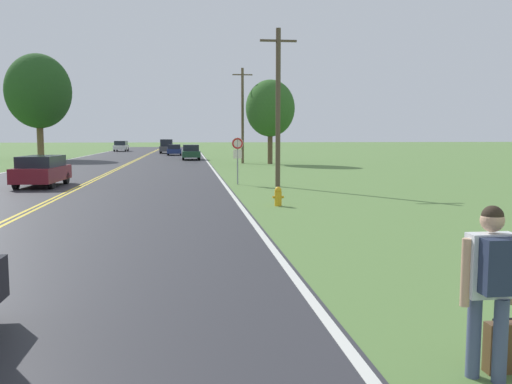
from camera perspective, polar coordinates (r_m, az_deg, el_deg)
The scene contains 13 objects.
hitchhiker_person at distance 6.05m, azimuth 23.60°, elevation -8.05°, with size 0.62×0.44×1.83m.
suitcase at distance 6.59m, azimuth 24.57°, elevation -14.65°, with size 0.38×0.16×0.60m.
fire_hydrant at distance 19.53m, azimuth 2.34°, elevation -0.44°, with size 0.42×0.26×0.70m.
traffic_sign at distance 27.99m, azimuth -1.95°, elevation 4.52°, with size 0.60×0.10×2.43m.
utility_pole_midground at distance 26.90m, azimuth 2.34°, elevation 9.10°, with size 1.80×0.24×7.70m.
utility_pole_far at distance 49.45m, azimuth -1.43°, elevation 8.18°, with size 1.80×0.24×8.56m.
tree_mid_treeline at distance 63.19m, azimuth -21.93°, elevation 9.80°, with size 6.87×6.87×11.20m.
tree_right_cluster at distance 48.55m, azimuth 1.51°, elevation 8.78°, with size 4.36×4.36×7.44m.
car_maroon_hatchback_mid_near at distance 28.86m, azimuth -21.62°, elevation 2.14°, with size 2.02×4.28×1.53m.
car_dark_green_sedan_mid_far at distance 57.12m, azimuth -6.87°, elevation 4.20°, with size 1.90×4.79×1.57m.
car_dark_blue_hatchback_receding at distance 70.61m, azimuth -8.60°, elevation 4.46°, with size 1.84×4.31×1.39m.
car_dark_grey_van_distant at distance 78.43m, azimuth -9.38°, elevation 4.79°, with size 1.90×4.69×1.99m.
car_white_van_horizon at distance 89.54m, azimuth -14.01°, elevation 4.75°, with size 2.04×4.67×1.67m.
Camera 1 is at (5.31, -0.88, 2.53)m, focal length 38.00 mm.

